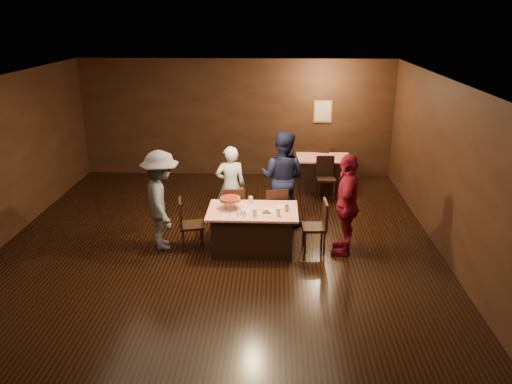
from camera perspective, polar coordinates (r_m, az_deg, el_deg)
room at (r=7.97m, az=-5.12°, el=5.71°), size 10.00×10.04×3.02m
main_table at (r=9.01m, az=-0.38°, el=-4.33°), size 1.60×1.00×0.77m
back_table at (r=12.30m, az=7.67°, el=2.24°), size 1.30×0.90×0.77m
chair_far_left at (r=9.69m, az=-2.54°, el=-1.98°), size 0.46×0.46×0.95m
chair_far_right at (r=9.65m, az=2.20°, el=-2.05°), size 0.49×0.49×0.95m
chair_end_left at (r=9.09m, az=-7.34°, el=-3.66°), size 0.50×0.50×0.95m
chair_end_right at (r=8.99m, az=6.66°, el=-3.89°), size 0.44×0.44×0.95m
chair_back_near at (r=11.61m, az=7.99°, el=1.61°), size 0.45×0.45×0.95m
chair_back_far at (r=12.84m, az=7.47°, el=3.43°), size 0.50×0.50×0.95m
diner_white_jacket at (r=9.94m, az=-2.92°, el=0.70°), size 0.65×0.49×1.63m
diner_navy_hoodie at (r=9.96m, az=3.06°, el=1.61°), size 1.13×1.01×1.92m
diner_grey_knit at (r=9.05m, az=-10.75°, el=-0.97°), size 1.01×1.33×1.82m
diner_red_shirt at (r=8.83m, az=10.35°, el=-1.43°), size 0.66×1.15×1.84m
pizza_stand at (r=8.86m, az=-2.96°, el=-0.80°), size 0.38×0.38×0.22m
plate_with_slice at (r=8.67m, az=1.21°, el=-2.37°), size 0.25×0.25×0.06m
plate_empty at (r=8.98m, az=3.17°, el=-1.70°), size 0.25×0.25×0.01m
glass_front_left at (r=8.55m, az=-0.15°, el=-2.38°), size 0.08×0.08×0.14m
glass_front_right at (r=8.59m, az=2.53°, el=-2.29°), size 0.08×0.08×0.14m
glass_amber at (r=8.78m, az=3.51°, el=-1.81°), size 0.08×0.08×0.14m
glass_back at (r=9.11m, az=-0.61°, el=-0.94°), size 0.08×0.08×0.14m
condiments at (r=8.58m, az=-1.68°, el=-2.44°), size 0.17×0.10×0.09m
napkin_center at (r=8.85m, az=1.56°, el=-2.07°), size 0.19×0.19×0.01m
napkin_left at (r=8.82m, az=-1.38°, el=-2.14°), size 0.21×0.21×0.01m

